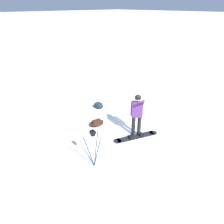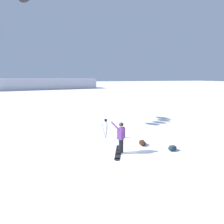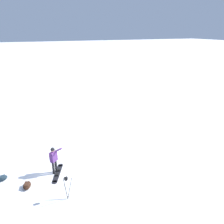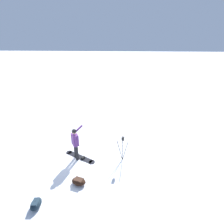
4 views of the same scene
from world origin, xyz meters
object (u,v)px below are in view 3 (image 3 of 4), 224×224
snowboarder (54,158)px  gear_bag_large (2,178)px  camera_tripod (66,184)px  snowboard (58,173)px  gear_bag_small (27,185)px

snowboarder → gear_bag_large: snowboarder is taller
gear_bag_large → camera_tripod: 4.23m
gear_bag_large → camera_tripod: camera_tripod is taller
snowboard → snowboarder: bearing=-138.4°
snowboarder → camera_tripod: (2.31, 0.24, -0.10)m
snowboarder → snowboard: (0.12, 0.11, -1.01)m
gear_bag_large → camera_tripod: (2.81, 3.07, 0.79)m
gear_bag_small → gear_bag_large: bearing=-132.9°
snowboard → gear_bag_large: (-0.62, -2.93, 0.12)m
snowboarder → gear_bag_large: size_ratio=3.06×
snowboard → gear_bag_small: 1.78m
gear_bag_large → gear_bag_small: (1.16, 1.24, -0.01)m
gear_bag_large → snowboarder: bearing=80.0°
gear_bag_large → gear_bag_small: bearing=47.1°
gear_bag_large → gear_bag_small: 1.70m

